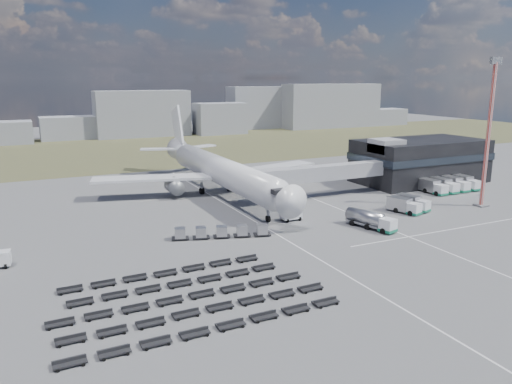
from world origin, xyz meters
name	(u,v)px	position (x,y,z in m)	size (l,w,h in m)	color
ground	(294,236)	(0.00, 0.00, 0.00)	(420.00, 420.00, 0.00)	#565659
grass_strip	(138,149)	(0.00, 110.00, 0.01)	(420.00, 90.00, 0.01)	#444329
lane_markings	(335,224)	(9.77, 3.00, 0.01)	(47.12, 110.00, 0.01)	silver
terminal	(419,160)	(47.77, 23.96, 5.25)	(30.40, 16.40, 11.00)	black
jet_bridge	(312,174)	(15.90, 20.42, 5.05)	(30.30, 3.80, 7.05)	#939399
airliner	(218,170)	(0.00, 32.38, 5.29)	(51.59, 64.53, 17.62)	white
skyline	(126,117)	(4.16, 149.41, 8.14)	(310.76, 27.40, 21.39)	gray
fuel_tanker	(371,220)	(13.41, -1.79, 1.44)	(4.57, 9.19, 2.88)	white
pushback_tug	(291,216)	(4.00, 8.00, 0.78)	(3.52, 1.98, 1.56)	white
catering_truck	(252,176)	(11.96, 40.81, 1.42)	(4.40, 6.51, 2.77)	white
service_trucks_near	(408,204)	(26.56, 3.86, 1.38)	(6.83, 7.53, 2.54)	white
service_trucks_far	(450,184)	(46.56, 13.14, 1.48)	(12.41, 7.04, 2.72)	white
uld_row	(222,232)	(-10.55, 4.08, 1.00)	(15.10, 5.90, 1.68)	black
baggage_dollies	(187,297)	(-22.29, -14.96, 0.34)	(30.47, 17.89, 0.68)	black
floodlight_mast	(488,134)	(42.01, 0.76, 13.99)	(2.59, 2.16, 27.91)	red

